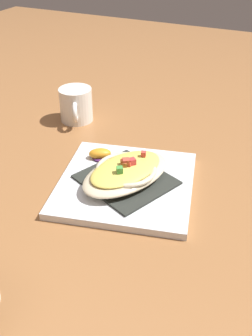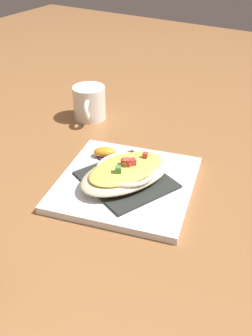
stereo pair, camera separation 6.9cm
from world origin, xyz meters
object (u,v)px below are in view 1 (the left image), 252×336
(gratin_dish, at_px, (126,171))
(coffee_mug, at_px, (76,107))
(orange_garnish, at_px, (101,154))
(square_plate, at_px, (126,184))

(gratin_dish, relative_size, coffee_mug, 2.08)
(coffee_mug, bearing_deg, gratin_dish, 138.59)
(orange_garnish, bearing_deg, coffee_mug, -45.51)
(gratin_dish, height_order, orange_garnish, gratin_dish)
(orange_garnish, xyz_separation_m, coffee_mug, (0.16, -0.16, 0.01))
(square_plate, bearing_deg, gratin_dish, -171.62)
(gratin_dish, distance_m, coffee_mug, 0.32)
(square_plate, xyz_separation_m, gratin_dish, (-0.00, -0.00, 0.03))
(gratin_dish, xyz_separation_m, coffee_mug, (0.24, -0.21, 0.00))
(square_plate, bearing_deg, coffee_mug, -41.41)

